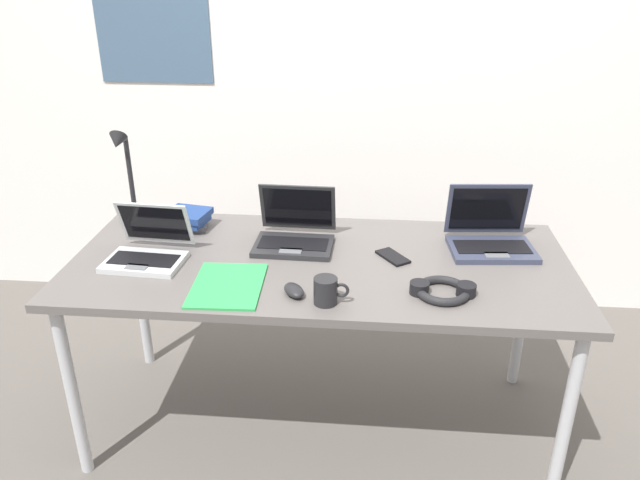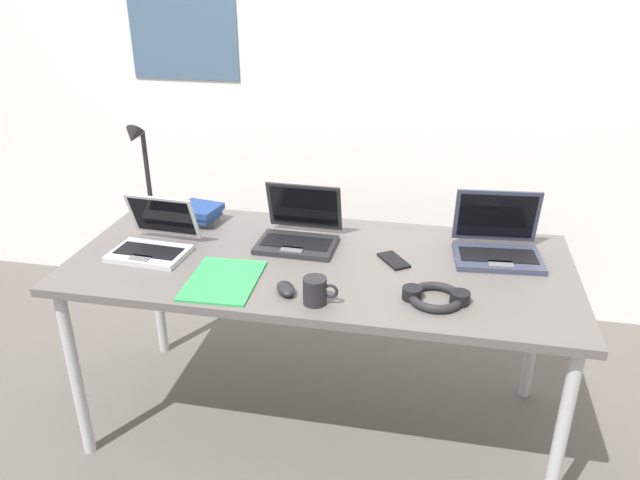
# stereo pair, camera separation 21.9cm
# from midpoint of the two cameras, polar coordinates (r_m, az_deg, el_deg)

# --- Properties ---
(ground_plane) EXTENTS (12.00, 12.00, 0.00)m
(ground_plane) POSITION_cam_midpoint_polar(r_m,az_deg,el_deg) (2.64, -2.47, -16.41)
(ground_plane) COLOR #56514C
(wall_back) EXTENTS (6.00, 0.13, 2.60)m
(wall_back) POSITION_cam_midpoint_polar(r_m,az_deg,el_deg) (3.11, -0.25, 16.67)
(wall_back) COLOR silver
(wall_back) RESTS_ON ground_plane
(desk) EXTENTS (1.80, 0.80, 0.74)m
(desk) POSITION_cam_midpoint_polar(r_m,az_deg,el_deg) (2.25, -2.79, -3.22)
(desk) COLOR #595451
(desk) RESTS_ON ground_plane
(desk_lamp) EXTENTS (0.12, 0.18, 0.40)m
(desk_lamp) POSITION_cam_midpoint_polar(r_m,az_deg,el_deg) (2.62, -19.76, 5.46)
(desk_lamp) COLOR black
(desk_lamp) RESTS_ON desk
(laptop_far_corner) EXTENTS (0.30, 0.27, 0.21)m
(laptop_far_corner) POSITION_cam_midpoint_polar(r_m,az_deg,el_deg) (2.34, -5.05, 0.53)
(laptop_far_corner) COLOR #232326
(laptop_far_corner) RESTS_ON desk
(laptop_front_left) EXTENTS (0.29, 0.27, 0.20)m
(laptop_front_left) POSITION_cam_midpoint_polar(r_m,az_deg,el_deg) (2.32, -18.31, -0.91)
(laptop_front_left) COLOR #B7BABC
(laptop_front_left) RESTS_ON desk
(laptop_center) EXTENTS (0.33, 0.28, 0.23)m
(laptop_center) POSITION_cam_midpoint_polar(r_m,az_deg,el_deg) (2.36, 12.96, 0.25)
(laptop_center) COLOR #33384C
(laptop_center) RESTS_ON desk
(computer_mouse) EXTENTS (0.10, 0.11, 0.03)m
(computer_mouse) POSITION_cam_midpoint_polar(r_m,az_deg,el_deg) (2.00, -5.57, -4.75)
(computer_mouse) COLOR black
(computer_mouse) RESTS_ON desk
(cell_phone) EXTENTS (0.13, 0.15, 0.01)m
(cell_phone) POSITION_cam_midpoint_polar(r_m,az_deg,el_deg) (2.24, 3.99, -1.63)
(cell_phone) COLOR black
(cell_phone) RESTS_ON desk
(headphones) EXTENTS (0.21, 0.18, 0.04)m
(headphones) POSITION_cam_midpoint_polar(r_m,az_deg,el_deg) (2.02, 8.25, -4.70)
(headphones) COLOR black
(headphones) RESTS_ON desk
(book_stack) EXTENTS (0.20, 0.17, 0.07)m
(book_stack) POSITION_cam_midpoint_polar(r_m,az_deg,el_deg) (2.55, -14.69, 1.80)
(book_stack) COLOR #4C4C51
(book_stack) RESTS_ON desk
(paper_folder_front_right) EXTENTS (0.24, 0.32, 0.01)m
(paper_folder_front_right) POSITION_cam_midpoint_polar(r_m,az_deg,el_deg) (2.09, -11.55, -4.21)
(paper_folder_front_right) COLOR green
(paper_folder_front_right) RESTS_ON desk
(coffee_mug) EXTENTS (0.11, 0.08, 0.09)m
(coffee_mug) POSITION_cam_midpoint_polar(r_m,az_deg,el_deg) (1.94, -2.67, -4.80)
(coffee_mug) COLOR black
(coffee_mug) RESTS_ON desk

